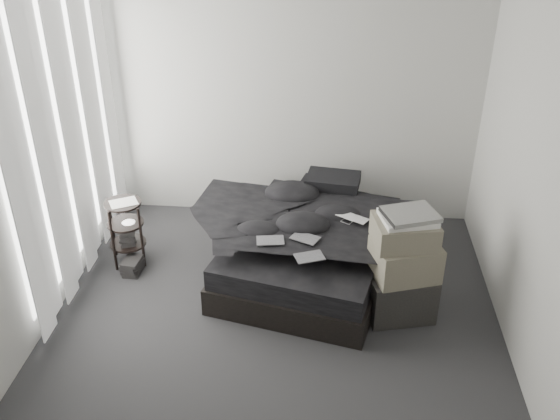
# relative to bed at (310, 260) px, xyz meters

# --- Properties ---
(floor) EXTENTS (3.60, 4.20, 0.01)m
(floor) POSITION_rel_bed_xyz_m (-0.25, -1.02, -0.12)
(floor) COLOR #2B2B2D
(floor) RESTS_ON ground
(wall_back) EXTENTS (3.60, 0.01, 2.60)m
(wall_back) POSITION_rel_bed_xyz_m (-0.25, 1.08, 1.18)
(wall_back) COLOR beige
(wall_back) RESTS_ON ground
(wall_left) EXTENTS (0.01, 4.20, 2.60)m
(wall_left) POSITION_rel_bed_xyz_m (-2.05, -1.02, 1.18)
(wall_left) COLOR beige
(wall_left) RESTS_ON ground
(wall_right) EXTENTS (0.01, 4.20, 2.60)m
(wall_right) POSITION_rel_bed_xyz_m (1.55, -1.02, 1.18)
(wall_right) COLOR beige
(wall_right) RESTS_ON ground
(window_left) EXTENTS (0.02, 2.00, 2.30)m
(window_left) POSITION_rel_bed_xyz_m (-2.03, -0.12, 1.23)
(window_left) COLOR white
(window_left) RESTS_ON wall_left
(curtain_left) EXTENTS (0.06, 2.12, 2.48)m
(curtain_left) POSITION_rel_bed_xyz_m (-1.98, -0.12, 1.16)
(curtain_left) COLOR white
(curtain_left) RESTS_ON wall_left
(bed) EXTENTS (1.70, 2.01, 0.24)m
(bed) POSITION_rel_bed_xyz_m (0.00, 0.00, 0.00)
(bed) COLOR black
(bed) RESTS_ON floor
(mattress) EXTENTS (1.64, 1.95, 0.19)m
(mattress) POSITION_rel_bed_xyz_m (0.00, 0.00, 0.21)
(mattress) COLOR black
(mattress) RESTS_ON bed
(duvet) EXTENTS (1.61, 1.76, 0.20)m
(duvet) POSITION_rel_bed_xyz_m (-0.01, -0.04, 0.41)
(duvet) COLOR black
(duvet) RESTS_ON mattress
(pillow_lower) EXTENTS (0.60, 0.47, 0.12)m
(pillow_lower) POSITION_rel_bed_xyz_m (0.12, 0.67, 0.37)
(pillow_lower) COLOR black
(pillow_lower) RESTS_ON mattress
(pillow_upper) EXTENTS (0.53, 0.40, 0.11)m
(pillow_upper) POSITION_rel_bed_xyz_m (0.17, 0.64, 0.48)
(pillow_upper) COLOR black
(pillow_upper) RESTS_ON pillow_lower
(laptop) EXTENTS (0.33, 0.30, 0.02)m
(laptop) POSITION_rel_bed_xyz_m (0.32, -0.03, 0.52)
(laptop) COLOR silver
(laptop) RESTS_ON duvet
(comic_a) EXTENTS (0.24, 0.18, 0.01)m
(comic_a) POSITION_rel_bed_xyz_m (-0.32, -0.40, 0.51)
(comic_a) COLOR black
(comic_a) RESTS_ON duvet
(comic_b) EXTENTS (0.26, 0.23, 0.01)m
(comic_b) POSITION_rel_bed_xyz_m (-0.04, -0.34, 0.52)
(comic_b) COLOR black
(comic_b) RESTS_ON duvet
(comic_c) EXTENTS (0.26, 0.22, 0.01)m
(comic_c) POSITION_rel_bed_xyz_m (0.01, -0.61, 0.52)
(comic_c) COLOR black
(comic_c) RESTS_ON duvet
(side_stand) EXTENTS (0.42, 0.42, 0.60)m
(side_stand) POSITION_rel_bed_xyz_m (-1.67, 0.03, 0.18)
(side_stand) COLOR black
(side_stand) RESTS_ON floor
(papers) EXTENTS (0.29, 0.26, 0.01)m
(papers) POSITION_rel_bed_xyz_m (-1.66, 0.03, 0.49)
(papers) COLOR white
(papers) RESTS_ON side_stand
(floor_books) EXTENTS (0.18, 0.23, 0.14)m
(floor_books) POSITION_rel_bed_xyz_m (-1.59, -0.16, -0.05)
(floor_books) COLOR black
(floor_books) RESTS_ON floor
(box_lower) EXTENTS (0.60, 0.52, 0.38)m
(box_lower) POSITION_rel_bed_xyz_m (0.74, -0.52, 0.07)
(box_lower) COLOR black
(box_lower) RESTS_ON floor
(box_mid) EXTENTS (0.58, 0.51, 0.29)m
(box_mid) POSITION_rel_bed_xyz_m (0.75, -0.53, 0.41)
(box_mid) COLOR #686252
(box_mid) RESTS_ON box_lower
(box_upper) EXTENTS (0.53, 0.45, 0.20)m
(box_upper) POSITION_rel_bed_xyz_m (0.73, -0.52, 0.66)
(box_upper) COLOR #686252
(box_upper) RESTS_ON box_mid
(art_book_white) EXTENTS (0.46, 0.40, 0.04)m
(art_book_white) POSITION_rel_bed_xyz_m (0.74, -0.52, 0.78)
(art_book_white) COLOR silver
(art_book_white) RESTS_ON box_upper
(art_book_snake) EXTENTS (0.46, 0.42, 0.04)m
(art_book_snake) POSITION_rel_bed_xyz_m (0.75, -0.53, 0.82)
(art_book_snake) COLOR silver
(art_book_snake) RESTS_ON art_book_white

